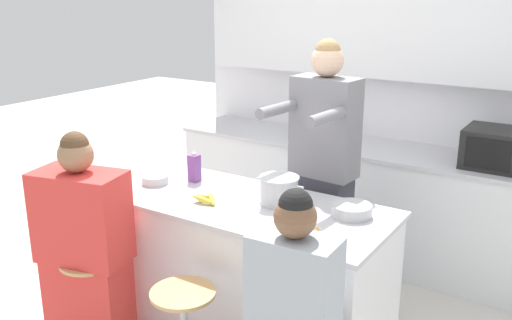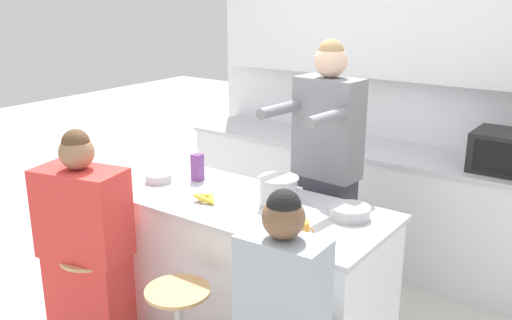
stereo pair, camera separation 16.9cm
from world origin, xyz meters
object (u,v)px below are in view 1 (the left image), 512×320
(kitchen_island, at_px, (249,272))
(cooking_pot, at_px, (279,190))
(fruit_bowl, at_px, (352,210))
(bar_stool_leftmost, at_px, (94,306))
(coffee_cup_near, at_px, (277,226))
(juice_carton, at_px, (194,168))
(banana_bunch, at_px, (206,199))
(coffee_cup_far, at_px, (307,228))
(potted_plant, at_px, (305,118))
(person_cooking, at_px, (323,180))
(microwave, at_px, (500,149))
(person_wrapped_blanket, at_px, (85,255))

(kitchen_island, height_order, cooking_pot, cooking_pot)
(kitchen_island, xyz_separation_m, fruit_bowl, (0.59, 0.15, 0.49))
(bar_stool_leftmost, distance_m, coffee_cup_near, 1.28)
(juice_carton, bearing_deg, banana_bunch, -41.84)
(cooking_pot, distance_m, coffee_cup_far, 0.48)
(cooking_pot, bearing_deg, kitchen_island, -148.30)
(coffee_cup_near, bearing_deg, cooking_pot, 119.14)
(fruit_bowl, xyz_separation_m, coffee_cup_near, (-0.24, -0.43, 0.01))
(fruit_bowl, xyz_separation_m, potted_plant, (-1.04, 1.38, 0.14))
(person_cooking, bearing_deg, juice_carton, -142.55)
(coffee_cup_far, distance_m, juice_carton, 1.10)
(coffee_cup_far, bearing_deg, kitchen_island, 156.27)
(coffee_cup_near, distance_m, microwave, 1.93)
(person_cooking, relative_size, potted_plant, 6.47)
(kitchen_island, xyz_separation_m, coffee_cup_far, (0.51, -0.22, 0.50))
(bar_stool_leftmost, height_order, cooking_pot, cooking_pot)
(coffee_cup_near, height_order, juice_carton, juice_carton)
(bar_stool_leftmost, height_order, coffee_cup_near, coffee_cup_near)
(kitchen_island, distance_m, microwave, 1.96)
(person_cooking, relative_size, cooking_pot, 5.68)
(bar_stool_leftmost, relative_size, banana_bunch, 3.52)
(banana_bunch, relative_size, juice_carton, 0.90)
(coffee_cup_near, relative_size, banana_bunch, 0.60)
(potted_plant, bearing_deg, person_cooking, -55.74)
(juice_carton, bearing_deg, person_wrapped_blanket, -103.83)
(bar_stool_leftmost, relative_size, person_wrapped_blanket, 0.45)
(bar_stool_leftmost, relative_size, cooking_pot, 1.93)
(person_wrapped_blanket, height_order, fruit_bowl, person_wrapped_blanket)
(coffee_cup_far, height_order, microwave, microwave)
(person_wrapped_blanket, distance_m, banana_bunch, 0.78)
(cooking_pot, height_order, microwave, microwave)
(fruit_bowl, distance_m, microwave, 1.44)
(coffee_cup_near, bearing_deg, person_cooking, 100.80)
(coffee_cup_far, bearing_deg, cooking_pot, 138.34)
(coffee_cup_near, xyz_separation_m, microwave, (0.76, 1.77, 0.12))
(coffee_cup_near, relative_size, potted_plant, 0.37)
(coffee_cup_near, bearing_deg, microwave, 66.67)
(person_cooking, distance_m, coffee_cup_far, 0.88)
(cooking_pot, xyz_separation_m, fruit_bowl, (0.44, 0.06, -0.05))
(cooking_pot, relative_size, fruit_bowl, 1.44)
(banana_bunch, relative_size, microwave, 0.37)
(fruit_bowl, relative_size, coffee_cup_far, 2.06)
(bar_stool_leftmost, distance_m, juice_carton, 1.06)
(kitchen_island, height_order, person_cooking, person_cooking)
(kitchen_island, xyz_separation_m, coffee_cup_near, (0.36, -0.27, 0.49))
(banana_bunch, xyz_separation_m, potted_plant, (-0.22, 1.66, 0.15))
(coffee_cup_near, relative_size, microwave, 0.22)
(kitchen_island, relative_size, fruit_bowl, 7.60)
(kitchen_island, xyz_separation_m, cooking_pot, (0.15, 0.09, 0.54))
(juice_carton, bearing_deg, cooking_pot, -3.97)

